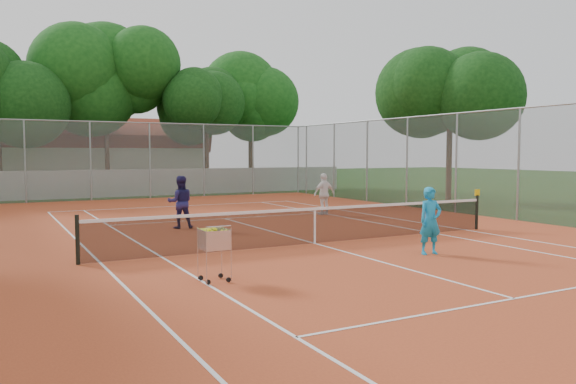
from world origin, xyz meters
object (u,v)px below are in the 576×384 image
player_far_left (180,202)px  ball_hopper (214,253)px  clubhouse (78,156)px  player_near (430,221)px  tennis_net (315,225)px  player_far_right (324,194)px

player_far_left → ball_hopper: size_ratio=1.55×
clubhouse → player_near: size_ratio=10.27×
tennis_net → ball_hopper: bearing=-143.4°
clubhouse → player_far_left: clubhouse is taller
tennis_net → player_far_right: size_ratio=7.35×
player_far_left → ball_hopper: player_far_left is taller
player_far_left → player_far_right: bearing=-156.3°
player_far_right → tennis_net: bearing=50.9°
player_near → player_far_right: size_ratio=0.99×
player_far_left → clubhouse: bearing=-77.9°
player_far_left → ball_hopper: (-1.70, -7.53, -0.30)m
tennis_net → player_near: 3.10m
tennis_net → player_far_left: size_ratio=7.09×
player_near → player_far_left: 8.20m
ball_hopper → player_far_right: bearing=36.3°
clubhouse → player_near: 31.86m
clubhouse → player_far_right: clubhouse is taller
player_far_left → player_near: bearing=130.5°
player_near → player_far_left: (-3.83, 7.25, 0.04)m
clubhouse → tennis_net: bearing=-86.1°
player_near → player_far_right: 8.76m
tennis_net → player_far_right: 7.02m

